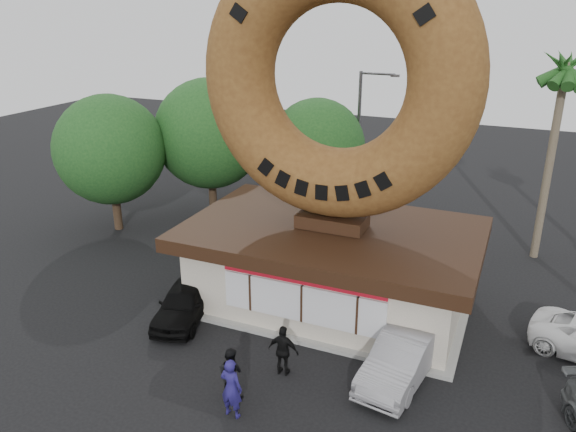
% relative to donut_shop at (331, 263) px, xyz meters
% --- Properties ---
extents(ground, '(90.00, 90.00, 0.00)m').
position_rel_donut_shop_xyz_m(ground, '(0.00, -5.98, -1.77)').
color(ground, black).
rests_on(ground, ground).
extents(donut_shop, '(11.20, 7.20, 3.80)m').
position_rel_donut_shop_xyz_m(donut_shop, '(0.00, 0.00, 0.00)').
color(donut_shop, beige).
rests_on(donut_shop, ground).
extents(giant_donut, '(10.12, 2.58, 10.12)m').
position_rel_donut_shop_xyz_m(giant_donut, '(0.00, 0.02, 7.09)').
color(giant_donut, brown).
rests_on(giant_donut, donut_shop).
extents(tree_west, '(6.00, 6.00, 7.65)m').
position_rel_donut_shop_xyz_m(tree_west, '(-9.50, 7.02, 2.87)').
color(tree_west, '#473321').
rests_on(tree_west, ground).
extents(tree_mid, '(5.20, 5.20, 6.63)m').
position_rel_donut_shop_xyz_m(tree_mid, '(-4.00, 9.02, 2.25)').
color(tree_mid, '#473321').
rests_on(tree_mid, ground).
extents(tree_far, '(5.60, 5.60, 7.14)m').
position_rel_donut_shop_xyz_m(tree_far, '(-13.00, 3.02, 2.56)').
color(tree_far, '#473321').
rests_on(tree_far, ground).
extents(palm_near, '(2.60, 2.60, 9.75)m').
position_rel_donut_shop_xyz_m(palm_near, '(7.50, 8.02, 6.65)').
color(palm_near, '#726651').
rests_on(palm_near, ground).
extents(street_lamp, '(2.11, 0.20, 8.00)m').
position_rel_donut_shop_xyz_m(street_lamp, '(-1.86, 10.02, 2.72)').
color(street_lamp, '#59595E').
rests_on(street_lamp, ground).
extents(person_left, '(0.73, 0.51, 1.92)m').
position_rel_donut_shop_xyz_m(person_left, '(-0.45, -7.38, -0.81)').
color(person_left, navy).
rests_on(person_left, ground).
extents(person_center, '(0.86, 0.69, 1.68)m').
position_rel_donut_shop_xyz_m(person_center, '(-0.90, -6.61, -0.92)').
color(person_center, black).
rests_on(person_center, ground).
extents(person_right, '(1.04, 0.46, 1.76)m').
position_rel_donut_shop_xyz_m(person_right, '(0.15, -4.98, -0.89)').
color(person_right, black).
rests_on(person_right, ground).
extents(car_black, '(2.53, 4.28, 1.37)m').
position_rel_donut_shop_xyz_m(car_black, '(-4.73, -3.31, -1.08)').
color(car_black, black).
rests_on(car_black, ground).
extents(car_silver, '(2.22, 4.66, 1.48)m').
position_rel_donut_shop_xyz_m(car_silver, '(3.70, -3.61, -1.03)').
color(car_silver, '#949398').
rests_on(car_silver, ground).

